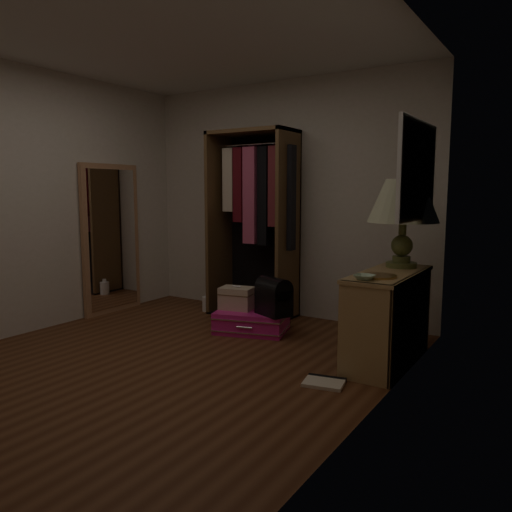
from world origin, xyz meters
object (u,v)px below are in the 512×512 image
at_px(console_bookshelf, 389,315).
at_px(white_jug, 207,303).
at_px(open_wardrobe, 257,208).
at_px(train_case, 237,298).
at_px(floor_mirror, 111,239).
at_px(black_bag, 274,296).
at_px(pink_suitcase, 252,321).
at_px(table_lamp, 404,203).

bearing_deg(console_bookshelf, white_jug, 166.37).
bearing_deg(open_wardrobe, train_case, -75.49).
relative_size(open_wardrobe, floor_mirror, 1.21).
height_order(train_case, black_bag, black_bag).
distance_m(open_wardrobe, train_case, 1.09).
distance_m(train_case, white_jug, 0.90).
bearing_deg(pink_suitcase, open_wardrobe, 101.63).
height_order(pink_suitcase, table_lamp, table_lamp).
height_order(floor_mirror, black_bag, floor_mirror).
height_order(train_case, white_jug, train_case).
height_order(console_bookshelf, floor_mirror, floor_mirror).
bearing_deg(black_bag, open_wardrobe, 156.20).
relative_size(console_bookshelf, table_lamp, 1.50).
distance_m(table_lamp, white_jug, 2.64).
bearing_deg(pink_suitcase, console_bookshelf, -21.88).
xyz_separation_m(table_lamp, white_jug, (-2.33, 0.28, -1.21)).
bearing_deg(table_lamp, console_bookshelf, -90.72).
bearing_deg(console_bookshelf, train_case, 176.29).
xyz_separation_m(floor_mirror, white_jug, (0.91, 0.60, -0.76)).
xyz_separation_m(floor_mirror, black_bag, (2.09, 0.14, -0.45)).
height_order(floor_mirror, table_lamp, floor_mirror).
relative_size(console_bookshelf, white_jug, 5.32).
relative_size(floor_mirror, white_jug, 8.08).
bearing_deg(table_lamp, floor_mirror, -174.34).
distance_m(console_bookshelf, pink_suitcase, 1.46).
xyz_separation_m(open_wardrobe, floor_mirror, (-1.49, -0.77, -0.36)).
bearing_deg(train_case, floor_mirror, 173.15).
distance_m(console_bookshelf, white_jug, 2.41).
bearing_deg(black_bag, train_case, -157.53).
bearing_deg(black_bag, table_lamp, 32.05).
relative_size(open_wardrobe, white_jug, 9.74).
bearing_deg(train_case, table_lamp, -5.14).
distance_m(console_bookshelf, black_bag, 1.16).
height_order(train_case, table_lamp, table_lamp).
bearing_deg(pink_suitcase, white_jug, 137.56).
relative_size(black_bag, white_jug, 1.88).
distance_m(open_wardrobe, table_lamp, 1.81).
height_order(floor_mirror, white_jug, floor_mirror).
bearing_deg(pink_suitcase, black_bag, -22.96).
xyz_separation_m(pink_suitcase, white_jug, (-0.90, 0.43, -0.02)).
height_order(table_lamp, white_jug, table_lamp).
xyz_separation_m(pink_suitcase, train_case, (-0.16, -0.03, 0.22)).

